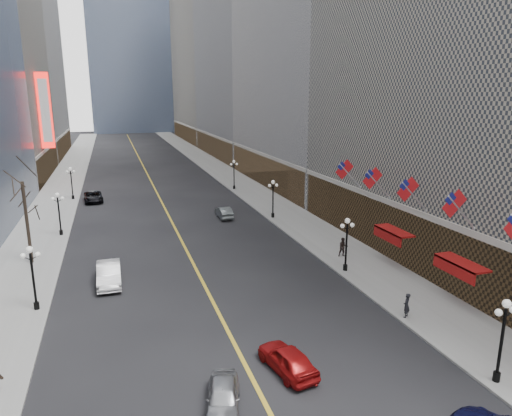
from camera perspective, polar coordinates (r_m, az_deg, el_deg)
sidewalk_east at (r=75.99m, az=-1.92°, el=3.02°), size 6.00×230.00×0.15m
sidewalk_west at (r=73.69m, az=-23.38°, el=1.54°), size 6.00×230.00×0.15m
lane_line at (r=83.34m, az=-13.14°, el=3.59°), size 0.25×200.00×0.02m
bldg_east_c at (r=114.14m, az=0.90°, el=18.80°), size 26.60×40.60×48.80m
bldg_east_d at (r=156.02m, az=-4.42°, el=20.02°), size 26.60×46.60×62.80m
streetlamp_east_0 at (r=26.56m, az=28.47°, el=-13.50°), size 1.26×0.44×4.52m
streetlamp_east_1 at (r=38.33m, az=11.26°, el=-3.81°), size 1.26×0.44×4.52m
streetlamp_east_2 at (r=54.22m, az=2.14°, el=1.66°), size 1.26×0.44×4.52m
streetlamp_east_3 at (r=71.13m, az=-2.77°, el=4.58°), size 1.26×0.44×4.52m
streetlamp_west_1 at (r=34.33m, az=-26.17°, el=-7.12°), size 1.26×0.44×4.52m
streetlamp_west_2 at (r=51.47m, az=-23.44°, el=-0.16°), size 1.26×0.44×4.52m
streetlamp_west_3 at (r=69.05m, az=-22.09°, el=3.29°), size 1.26×0.44×4.52m
flag_2 at (r=32.87m, az=23.75°, el=0.24°), size 2.87×0.12×2.87m
flag_3 at (r=36.66m, az=18.66°, el=2.01°), size 2.87×0.12×2.87m
flag_4 at (r=40.71m, az=14.55°, el=3.42°), size 2.87×0.12×2.87m
flag_5 at (r=44.96m, az=11.19°, el=4.55°), size 2.87×0.12×2.87m
awning_b at (r=34.53m, az=24.07°, el=-6.46°), size 1.40×4.00×0.93m
awning_c at (r=40.47m, az=16.64°, el=-2.92°), size 1.40×4.00×0.93m
theatre_marquee at (r=82.47m, az=-24.87°, el=10.98°), size 2.00×0.55×12.00m
tree_west_far at (r=43.27m, az=-27.05°, el=1.52°), size 3.60×3.60×7.92m
car_nb_near at (r=23.14m, az=-4.13°, el=-22.50°), size 2.53×4.14×1.32m
car_nb_mid at (r=37.75m, az=-17.91°, el=-7.84°), size 1.77×5.06×1.67m
car_nb_far at (r=67.16m, az=-19.67°, el=1.33°), size 2.79×5.33×1.43m
car_sb_mid at (r=25.65m, az=3.95°, el=-18.31°), size 2.47×4.45×1.43m
car_sb_far at (r=55.09m, az=-4.01°, el=-0.55°), size 1.45×4.11×1.35m
ped_ne_corner at (r=32.15m, az=18.30°, el=-11.48°), size 0.75×0.72×1.66m
ped_east_walk at (r=42.12m, az=10.84°, el=-4.83°), size 0.95×0.67×1.78m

